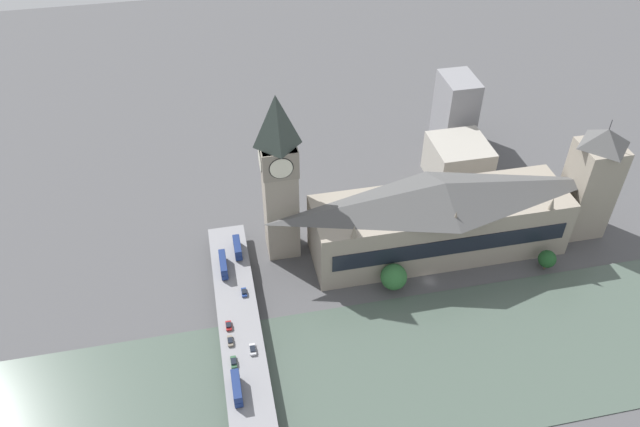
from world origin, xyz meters
TOP-DOWN VIEW (x-y plane):
  - ground_plane at (0.00, 0.00)m, footprint 600.00×600.00m
  - river_water at (-35.04, 0.00)m, footprint 58.08×360.00m
  - parliament_hall at (16.34, -8.00)m, footprint 27.14×96.55m
  - clock_tower at (28.59, 50.28)m, footprint 13.22×13.22m
  - victoria_tower at (16.39, -68.07)m, footprint 15.58×15.58m
  - road_bridge at (-35.04, 71.23)m, footprint 148.15×13.92m
  - double_decker_bus_lead at (-37.48, 74.60)m, footprint 10.85×2.62m
  - double_decker_bus_mid at (15.63, 73.94)m, footprint 11.84×2.47m
  - double_decker_bus_rear at (23.75, 68.00)m, footprint 10.26×2.63m
  - car_northbound_lead at (-22.75, 68.19)m, footprint 4.47×1.91m
  - car_northbound_mid at (-17.90, 74.88)m, footprint 4.23×1.74m
  - car_northbound_tail at (-11.51, 74.76)m, footprint 3.92×1.89m
  - car_southbound_tail at (-26.43, 74.62)m, footprint 4.48×1.83m
  - car_southbound_extra at (2.38, 68.08)m, footprint 4.08×1.79m
  - city_block_west at (57.69, -32.40)m, footprint 24.65×23.97m
  - city_block_center at (86.87, -41.39)m, footprint 20.87×14.83m
  - tree_embankment_near at (-2.69, -44.72)m, footprint 6.68×6.68m
  - tree_embankment_mid at (-1.16, 14.61)m, footprint 9.62×9.62m

SIDE VIEW (x-z plane):
  - ground_plane at x=0.00m, z-range 0.00..0.00m
  - river_water at x=-35.04m, z-range 0.00..0.30m
  - road_bridge at x=-35.04m, z-range 1.82..7.62m
  - tree_embankment_near at x=-2.69m, z-range 0.82..9.16m
  - tree_embankment_mid at x=-1.16m, z-range 0.81..12.05m
  - car_northbound_mid at x=-17.90m, z-range 5.81..7.13m
  - car_northbound_lead at x=-22.75m, z-range 5.81..7.14m
  - car_southbound_extra at x=2.38m, z-range 5.79..7.21m
  - car_southbound_tail at x=-26.43m, z-range 5.79..7.22m
  - car_northbound_tail at x=-11.51m, z-range 5.79..7.24m
  - double_decker_bus_rear at x=23.75m, z-range 6.04..10.64m
  - double_decker_bus_mid at x=15.63m, z-range 6.06..10.97m
  - double_decker_bus_lead at x=-37.48m, z-range 6.05..11.07m
  - city_block_west at x=57.69m, z-range 0.00..18.87m
  - parliament_hall at x=16.34m, z-range -0.12..31.81m
  - city_block_center at x=86.87m, z-range 0.00..33.77m
  - victoria_tower at x=16.39m, z-range -2.00..48.98m
  - clock_tower at x=28.59m, z-range 1.81..69.71m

